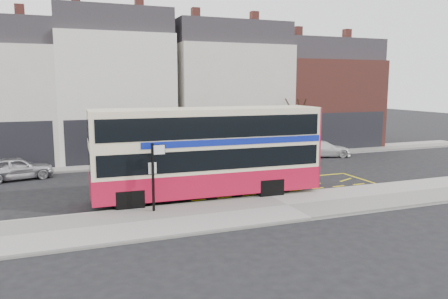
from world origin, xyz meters
name	(u,v)px	position (x,y,z in m)	size (l,w,h in m)	color
ground	(265,196)	(0.00, 0.00, 0.00)	(120.00, 120.00, 0.00)	black
pavement	(288,206)	(0.00, -2.30, 0.07)	(40.00, 4.00, 0.15)	gray
kerb	(268,196)	(0.00, -0.38, 0.07)	(40.00, 0.15, 0.15)	gray
far_pavement	(199,159)	(0.00, 11.00, 0.07)	(50.00, 3.00, 0.15)	gray
road_markings	(252,189)	(0.00, 1.60, 0.01)	(14.00, 3.40, 0.01)	yellow
terrace_left	(113,87)	(-5.50, 14.99, 5.32)	(8.00, 8.01, 11.80)	silver
terrace_green_shop	(224,89)	(3.50, 14.99, 5.07)	(9.00, 8.01, 11.30)	#BAB5A9
terrace_right	(317,95)	(12.50, 14.99, 4.57)	(9.00, 8.01, 10.30)	brown
double_decker_bus	(208,151)	(-2.76, 0.67, 2.31)	(11.09, 2.87, 4.40)	beige
bus_stop_post	(154,170)	(-5.78, -1.08, 1.91)	(0.73, 0.13, 2.93)	black
car_silver	(16,168)	(-11.91, 8.47, 0.69)	(1.62, 4.03, 1.37)	#B1B1B6
car_grey	(158,158)	(-3.47, 8.91, 0.69)	(1.47, 4.21, 1.39)	#383B3E
car_white	(323,149)	(9.39, 9.11, 0.61)	(1.72, 4.22, 1.22)	white
street_tree_right	(294,105)	(7.80, 10.89, 3.87)	(2.63, 2.63, 5.68)	#342717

